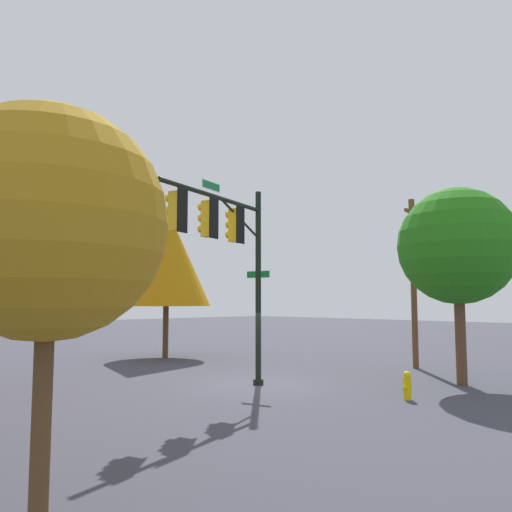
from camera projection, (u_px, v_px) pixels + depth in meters
ground_plane at (258, 385)px, 17.51m from camera, size 120.00×120.00×0.00m
signal_pole_assembly at (225, 241)px, 16.14m from camera, size 5.38×1.94×6.81m
utility_pole at (414, 279)px, 22.22m from camera, size 1.79×0.48×7.44m
fire_hydrant at (407, 386)px, 14.90m from camera, size 0.33×0.24×0.83m
tree_near at (167, 257)px, 26.43m from camera, size 4.63×4.63×7.80m
tree_mid at (49, 224)px, 6.53m from camera, size 3.08×3.08×5.44m
tree_far at (457, 246)px, 17.87m from camera, size 4.14×4.14×6.92m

